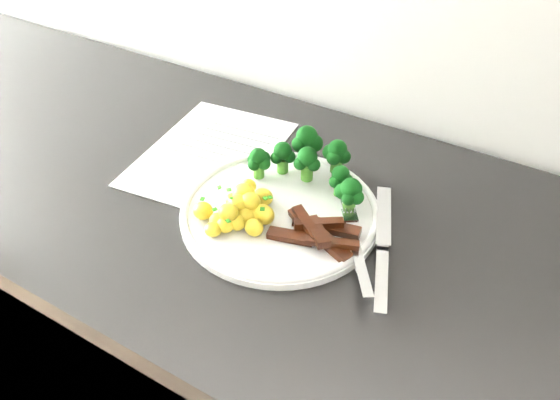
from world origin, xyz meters
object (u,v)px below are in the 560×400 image
at_px(plate, 280,211).
at_px(potatoes, 241,209).
at_px(recipe_paper, 211,153).
at_px(fork, 356,245).
at_px(broccoli, 313,161).
at_px(beef_strips, 318,231).
at_px(knife, 382,259).

height_order(plate, potatoes, potatoes).
xyz_separation_m(recipe_paper, fork, (0.32, -0.10, 0.02)).
distance_m(plate, broccoli, 0.10).
relative_size(recipe_paper, beef_strips, 2.46).
distance_m(recipe_paper, fork, 0.34).
height_order(recipe_paper, plate, plate).
xyz_separation_m(broccoli, beef_strips, (0.07, -0.11, -0.03)).
bearing_deg(plate, knife, -5.43).
distance_m(broccoli, knife, 0.20).
distance_m(recipe_paper, plate, 0.21).
xyz_separation_m(plate, beef_strips, (0.08, -0.02, 0.01)).
relative_size(plate, broccoli, 1.48).
distance_m(plate, fork, 0.14).
distance_m(recipe_paper, potatoes, 0.20).
bearing_deg(potatoes, fork, 8.91).
bearing_deg(recipe_paper, plate, -22.66).
bearing_deg(knife, fork, -176.03).
xyz_separation_m(potatoes, knife, (0.21, 0.03, -0.02)).
distance_m(beef_strips, fork, 0.06).
bearing_deg(recipe_paper, beef_strips, -21.06).
relative_size(plate, knife, 1.26).
xyz_separation_m(beef_strips, fork, (0.06, 0.00, -0.00)).
height_order(broccoli, knife, broccoli).
relative_size(beef_strips, fork, 0.70).
height_order(beef_strips, fork, beef_strips).
distance_m(recipe_paper, beef_strips, 0.29).
distance_m(broccoli, beef_strips, 0.13).
relative_size(recipe_paper, fork, 1.72).
bearing_deg(potatoes, broccoli, 70.04).
distance_m(beef_strips, knife, 0.10).
xyz_separation_m(broccoli, potatoes, (-0.05, -0.13, -0.02)).
xyz_separation_m(beef_strips, knife, (0.10, 0.01, -0.01)).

